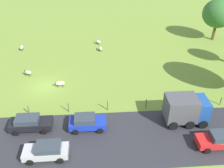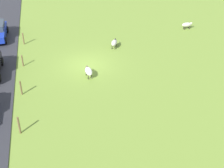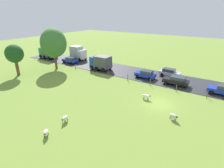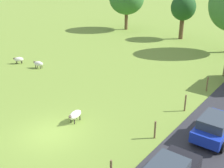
{
  "view_description": "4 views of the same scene",
  "coord_description": "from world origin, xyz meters",
  "px_view_note": "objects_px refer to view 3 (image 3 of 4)",
  "views": [
    {
      "loc": [
        28.26,
        6.93,
        18.33
      ],
      "look_at": [
        1.13,
        8.88,
        0.7
      ],
      "focal_mm": 39.97,
      "sensor_mm": 36.0,
      "label": 1
    },
    {
      "loc": [
        3.04,
        24.61,
        13.79
      ],
      "look_at": [
        -1.17,
        4.86,
        0.86
      ],
      "focal_mm": 51.38,
      "sensor_mm": 36.0,
      "label": 2
    },
    {
      "loc": [
        -21.91,
        -6.43,
        12.0
      ],
      "look_at": [
        -0.53,
        7.62,
        1.45
      ],
      "focal_mm": 28.03,
      "sensor_mm": 36.0,
      "label": 3
    },
    {
      "loc": [
        12.64,
        -10.27,
        10.11
      ],
      "look_at": [
        -0.75,
        7.5,
        0.75
      ],
      "focal_mm": 46.35,
      "sensor_mm": 36.0,
      "label": 4
    }
  ],
  "objects_px": {
    "sheep_3": "(146,96)",
    "car_2": "(170,72)",
    "car_0": "(176,80)",
    "tree_2": "(54,43)",
    "car_1": "(224,90)",
    "truck_0": "(78,53)",
    "sheep_4": "(173,116)",
    "truck_1": "(101,62)",
    "car_4": "(146,74)",
    "tree_1": "(14,54)",
    "car_3": "(70,60)",
    "car_6": "(103,61)",
    "sheep_0": "(65,118)",
    "truck_2": "(48,51)",
    "sheep_2": "(46,132)"
  },
  "relations": [
    {
      "from": "sheep_4",
      "to": "car_4",
      "type": "distance_m",
      "value": 14.32
    },
    {
      "from": "sheep_0",
      "to": "sheep_2",
      "type": "distance_m",
      "value": 2.88
    },
    {
      "from": "car_0",
      "to": "car_1",
      "type": "bearing_deg",
      "value": -90.1
    },
    {
      "from": "car_0",
      "to": "car_4",
      "type": "height_order",
      "value": "car_0"
    },
    {
      "from": "sheep_4",
      "to": "truck_1",
      "type": "distance_m",
      "value": 22.07
    },
    {
      "from": "sheep_3",
      "to": "car_4",
      "type": "distance_m",
      "value": 9.08
    },
    {
      "from": "car_3",
      "to": "car_6",
      "type": "bearing_deg",
      "value": -63.73
    },
    {
      "from": "tree_1",
      "to": "car_0",
      "type": "height_order",
      "value": "tree_1"
    },
    {
      "from": "sheep_0",
      "to": "car_4",
      "type": "xyz_separation_m",
      "value": [
        18.93,
        -2.01,
        0.38
      ]
    },
    {
      "from": "truck_0",
      "to": "sheep_4",
      "type": "bearing_deg",
      "value": -116.66
    },
    {
      "from": "car_2",
      "to": "car_4",
      "type": "xyz_separation_m",
      "value": [
        -3.61,
        3.63,
        0.01
      ]
    },
    {
      "from": "sheep_3",
      "to": "car_2",
      "type": "xyz_separation_m",
      "value": [
        11.91,
        0.04,
        0.33
      ]
    },
    {
      "from": "tree_1",
      "to": "tree_2",
      "type": "height_order",
      "value": "tree_2"
    },
    {
      "from": "sheep_2",
      "to": "tree_2",
      "type": "relative_size",
      "value": 0.12
    },
    {
      "from": "tree_1",
      "to": "sheep_3",
      "type": "bearing_deg",
      "value": -80.8
    },
    {
      "from": "tree_1",
      "to": "car_4",
      "type": "distance_m",
      "value": 26.04
    },
    {
      "from": "sheep_4",
      "to": "sheep_2",
      "type": "bearing_deg",
      "value": 135.22
    },
    {
      "from": "sheep_3",
      "to": "car_0",
      "type": "distance_m",
      "value": 8.33
    },
    {
      "from": "sheep_2",
      "to": "truck_0",
      "type": "distance_m",
      "value": 31.57
    },
    {
      "from": "tree_2",
      "to": "truck_1",
      "type": "height_order",
      "value": "tree_2"
    },
    {
      "from": "car_1",
      "to": "car_4",
      "type": "distance_m",
      "value": 13.09
    },
    {
      "from": "truck_0",
      "to": "car_0",
      "type": "relative_size",
      "value": 0.93
    },
    {
      "from": "sheep_0",
      "to": "car_1",
      "type": "xyz_separation_m",
      "value": [
        18.64,
        -15.1,
        0.36
      ]
    },
    {
      "from": "truck_0",
      "to": "car_1",
      "type": "distance_m",
      "value": 34.16
    },
    {
      "from": "truck_0",
      "to": "car_2",
      "type": "xyz_separation_m",
      "value": [
        0.36,
        -24.49,
        -1.07
      ]
    },
    {
      "from": "car_2",
      "to": "car_6",
      "type": "distance_m",
      "value": 16.42
    },
    {
      "from": "truck_0",
      "to": "car_2",
      "type": "height_order",
      "value": "truck_0"
    },
    {
      "from": "sheep_4",
      "to": "car_2",
      "type": "relative_size",
      "value": 0.29
    },
    {
      "from": "car_3",
      "to": "car_6",
      "type": "distance_m",
      "value": 8.31
    },
    {
      "from": "truck_0",
      "to": "car_3",
      "type": "distance_m",
      "value": 3.72
    },
    {
      "from": "tree_2",
      "to": "car_1",
      "type": "bearing_deg",
      "value": -81.48
    },
    {
      "from": "sheep_4",
      "to": "truck_2",
      "type": "relative_size",
      "value": 0.25
    },
    {
      "from": "truck_1",
      "to": "truck_0",
      "type": "bearing_deg",
      "value": 70.62
    },
    {
      "from": "sheep_2",
      "to": "sheep_3",
      "type": "height_order",
      "value": "sheep_3"
    },
    {
      "from": "sheep_2",
      "to": "car_4",
      "type": "xyz_separation_m",
      "value": [
        21.79,
        -1.7,
        0.39
      ]
    },
    {
      "from": "sheep_0",
      "to": "truck_0",
      "type": "xyz_separation_m",
      "value": [
        22.18,
        18.86,
        1.44
      ]
    },
    {
      "from": "car_1",
      "to": "car_0",
      "type": "bearing_deg",
      "value": 89.9
    },
    {
      "from": "truck_1",
      "to": "car_3",
      "type": "xyz_separation_m",
      "value": [
        0.14,
        9.73,
        -0.9
      ]
    },
    {
      "from": "car_1",
      "to": "car_4",
      "type": "bearing_deg",
      "value": 88.73
    },
    {
      "from": "car_2",
      "to": "car_3",
      "type": "distance_m",
      "value": 24.18
    },
    {
      "from": "tree_1",
      "to": "car_4",
      "type": "bearing_deg",
      "value": -60.93
    },
    {
      "from": "car_2",
      "to": "sheep_4",
      "type": "bearing_deg",
      "value": -162.08
    },
    {
      "from": "sheep_4",
      "to": "sheep_0",
      "type": "bearing_deg",
      "value": 125.22
    },
    {
      "from": "truck_2",
      "to": "car_6",
      "type": "relative_size",
      "value": 1.12
    },
    {
      "from": "sheep_3",
      "to": "truck_0",
      "type": "height_order",
      "value": "truck_0"
    },
    {
      "from": "truck_2",
      "to": "car_6",
      "type": "height_order",
      "value": "truck_2"
    },
    {
      "from": "sheep_0",
      "to": "car_6",
      "type": "distance_m",
      "value": 24.82
    },
    {
      "from": "car_0",
      "to": "car_1",
      "type": "xyz_separation_m",
      "value": [
        -0.01,
        -7.21,
        -0.03
      ]
    },
    {
      "from": "sheep_3",
      "to": "tree_2",
      "type": "height_order",
      "value": "tree_2"
    },
    {
      "from": "truck_0",
      "to": "car_2",
      "type": "relative_size",
      "value": 0.98
    }
  ]
}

